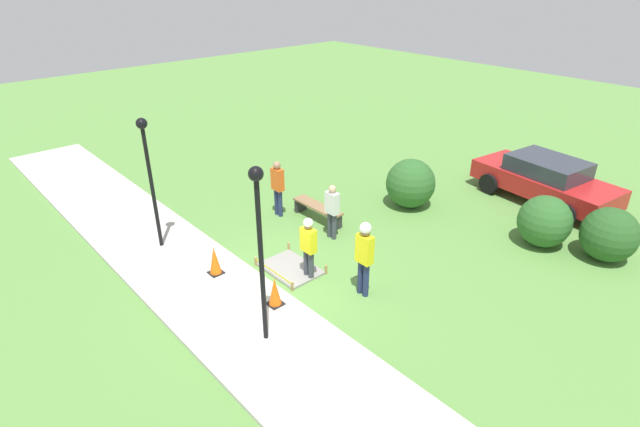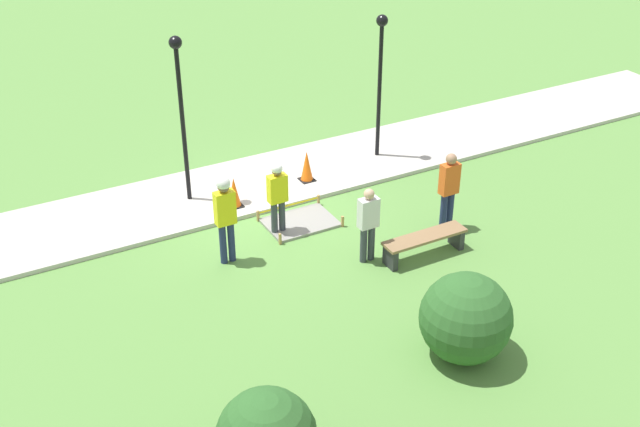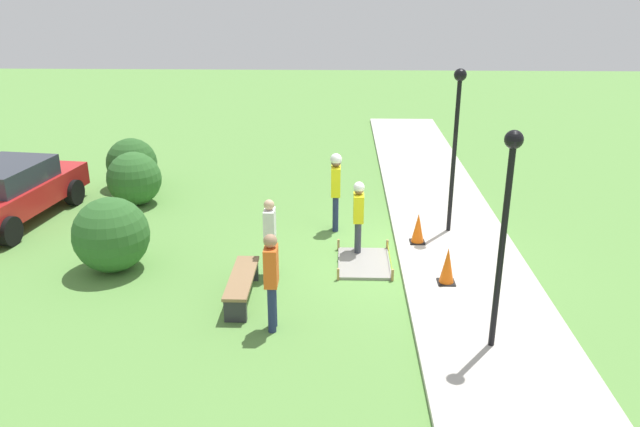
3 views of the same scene
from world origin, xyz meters
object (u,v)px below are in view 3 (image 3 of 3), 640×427
(park_bench, at_px, (242,283))
(parked_car_red, at_px, (7,192))
(bystander_in_orange_shirt, at_px, (271,276))
(worker_supervisor, at_px, (358,212))
(worker_assistant, at_px, (336,184))
(lamppost_near, at_px, (456,127))
(lamppost_far, at_px, (506,209))
(traffic_cone_far_patch, at_px, (418,228))
(traffic_cone_near_patch, at_px, (447,266))
(bystander_in_gray_shirt, at_px, (270,233))

(park_bench, bearing_deg, parked_car_red, 58.68)
(park_bench, distance_m, bystander_in_orange_shirt, 1.42)
(worker_supervisor, distance_m, worker_assistant, 1.47)
(lamppost_near, distance_m, lamppost_far, 4.97)
(traffic_cone_far_patch, height_order, lamppost_near, lamppost_near)
(lamppost_far, bearing_deg, bystander_in_orange_shirt, 81.48)
(worker_supervisor, bearing_deg, traffic_cone_near_patch, -132.87)
(park_bench, xyz_separation_m, parked_car_red, (3.89, 6.39, 0.43))
(worker_assistant, bearing_deg, lamppost_near, -94.04)
(worker_assistant, height_order, lamppost_far, lamppost_far)
(lamppost_near, distance_m, parked_car_red, 10.97)
(park_bench, distance_m, worker_assistant, 4.05)
(bystander_in_orange_shirt, relative_size, lamppost_near, 0.47)
(worker_assistant, bearing_deg, parked_car_red, 87.71)
(lamppost_near, height_order, lamppost_far, lamppost_near)
(traffic_cone_near_patch, height_order, traffic_cone_far_patch, traffic_cone_near_patch)
(traffic_cone_far_patch, height_order, parked_car_red, parked_car_red)
(park_bench, bearing_deg, worker_assistant, -25.88)
(bystander_in_orange_shirt, bearing_deg, traffic_cone_near_patch, -62.95)
(worker_assistant, bearing_deg, worker_supervisor, -159.86)
(park_bench, distance_m, lamppost_near, 6.00)
(traffic_cone_far_patch, relative_size, bystander_in_gray_shirt, 0.43)
(park_bench, xyz_separation_m, lamppost_far, (-1.59, -4.32, 2.12))
(worker_supervisor, height_order, bystander_in_orange_shirt, bystander_in_orange_shirt)
(traffic_cone_far_patch, bearing_deg, bystander_in_gray_shirt, 115.65)
(traffic_cone_near_patch, xyz_separation_m, parked_car_red, (3.28, 10.33, 0.31))
(traffic_cone_far_patch, bearing_deg, traffic_cone_near_patch, -170.40)
(parked_car_red, bearing_deg, bystander_in_orange_shirt, -117.42)
(lamppost_near, relative_size, lamppost_far, 1.06)
(bystander_in_gray_shirt, relative_size, lamppost_far, 0.45)
(bystander_in_orange_shirt, xyz_separation_m, lamppost_far, (-0.54, -3.64, 1.46))
(bystander_in_gray_shirt, bearing_deg, lamppost_far, -124.56)
(traffic_cone_near_patch, relative_size, worker_assistant, 0.39)
(worker_supervisor, bearing_deg, lamppost_near, -61.56)
(lamppost_far, bearing_deg, parked_car_red, 62.90)
(worker_supervisor, relative_size, bystander_in_orange_shirt, 0.94)
(traffic_cone_far_patch, relative_size, worker_assistant, 0.37)
(worker_assistant, height_order, parked_car_red, worker_assistant)
(worker_assistant, xyz_separation_m, bystander_in_orange_shirt, (-4.61, 1.04, -0.15))
(worker_supervisor, distance_m, parked_car_red, 8.79)
(lamppost_near, relative_size, parked_car_red, 0.81)
(traffic_cone_far_patch, bearing_deg, lamppost_far, -170.22)
(traffic_cone_near_patch, relative_size, worker_supervisor, 0.45)
(park_bench, height_order, lamppost_near, lamppost_near)
(lamppost_far, height_order, parked_car_red, lamppost_far)
(worker_assistant, distance_m, bystander_in_orange_shirt, 4.73)
(traffic_cone_near_patch, xyz_separation_m, bystander_in_gray_shirt, (0.48, 3.51, 0.44))
(worker_assistant, height_order, bystander_in_gray_shirt, worker_assistant)
(worker_assistant, relative_size, lamppost_far, 0.53)
(worker_supervisor, bearing_deg, bystander_in_orange_shirt, 154.46)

